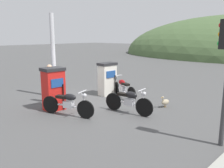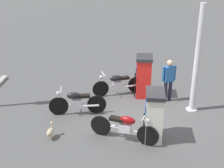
{
  "view_description": "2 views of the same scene",
  "coord_description": "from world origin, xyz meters",
  "views": [
    {
      "loc": [
        7.28,
        -6.84,
        2.84
      ],
      "look_at": [
        1.09,
        0.33,
        0.91
      ],
      "focal_mm": 38.42,
      "sensor_mm": 36.0,
      "label": 1
    },
    {
      "loc": [
        1.02,
        9.43,
        5.17
      ],
      "look_at": [
        0.98,
        -0.46,
        0.96
      ],
      "focal_mm": 48.55,
      "sensor_mm": 36.0,
      "label": 2
    }
  ],
  "objects": [
    {
      "name": "motorcycle_far_pump",
      "position": [
        0.61,
        1.63,
        0.48
      ],
      "size": [
        2.02,
        0.96,
        0.97
      ],
      "color": "black",
      "rests_on": "ground"
    },
    {
      "name": "motorcycle_near_pump",
      "position": [
        0.75,
        -1.66,
        0.47
      ],
      "size": [
        2.05,
        0.8,
        0.96
      ],
      "color": "black",
      "rests_on": "ground"
    },
    {
      "name": "fuel_pump_near",
      "position": [
        -0.26,
        -1.54,
        0.83
      ],
      "size": [
        0.73,
        0.86,
        1.64
      ],
      "color": "red",
      "rests_on": "ground"
    },
    {
      "name": "wandering_duck",
      "position": [
        2.86,
        1.52,
        0.24
      ],
      "size": [
        0.27,
        0.49,
        0.49
      ],
      "color": "tan",
      "rests_on": "ground"
    },
    {
      "name": "motorcycle_extra",
      "position": [
        2.21,
        -0.02,
        0.49
      ],
      "size": [
        1.99,
        0.56,
        0.98
      ],
      "color": "black",
      "rests_on": "ground"
    },
    {
      "name": "canopy_support_pole",
      "position": [
        -1.91,
        -0.31,
        1.83
      ],
      "size": [
        0.4,
        0.4,
        3.8
      ],
      "color": "silver",
      "rests_on": "ground"
    },
    {
      "name": "attendant_person",
      "position": [
        -1.15,
        -1.07,
        0.95
      ],
      "size": [
        0.57,
        0.3,
        1.65
      ],
      "color": "#1E1E2D",
      "rests_on": "ground"
    },
    {
      "name": "fuel_pump_far",
      "position": [
        -0.26,
        1.54,
        0.8
      ],
      "size": [
        0.66,
        0.93,
        1.57
      ],
      "color": "silver",
      "rests_on": "ground"
    },
    {
      "name": "ground_plane",
      "position": [
        0.0,
        0.0,
        0.0
      ],
      "size": [
        120.0,
        120.0,
        0.0
      ],
      "primitive_type": "plane",
      "color": "#4C4C4C"
    }
  ]
}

